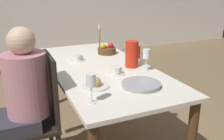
{
  "coord_description": "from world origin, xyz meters",
  "views": [
    {
      "loc": [
        -0.76,
        -2.03,
        1.43
      ],
      "look_at": [
        0.0,
        -0.27,
        0.78
      ],
      "focal_mm": 40.0,
      "sensor_mm": 36.0,
      "label": 1
    }
  ],
  "objects_px": {
    "wine_glass_water": "(146,55)",
    "candlestick_tall": "(99,40)",
    "red_pitcher": "(132,54)",
    "person_seated": "(22,95)",
    "teacup_near_person": "(116,71)",
    "bread_plate": "(95,84)",
    "teacup_across": "(77,58)",
    "wine_glass_juice": "(91,82)",
    "chair_person_side": "(38,115)",
    "fruit_bowl": "(107,50)",
    "serving_tray": "(141,85)"
  },
  "relations": [
    {
      "from": "wine_glass_water",
      "to": "candlestick_tall",
      "type": "xyz_separation_m",
      "value": [
        -0.1,
        0.85,
        -0.03
      ]
    },
    {
      "from": "red_pitcher",
      "to": "person_seated",
      "type": "bearing_deg",
      "value": -170.12
    },
    {
      "from": "red_pitcher",
      "to": "teacup_near_person",
      "type": "bearing_deg",
      "value": -149.54
    },
    {
      "from": "bread_plate",
      "to": "teacup_across",
      "type": "bearing_deg",
      "value": 84.55
    },
    {
      "from": "wine_glass_juice",
      "to": "chair_person_side",
      "type": "bearing_deg",
      "value": 125.53
    },
    {
      "from": "candlestick_tall",
      "to": "fruit_bowl",
      "type": "bearing_deg",
      "value": -84.67
    },
    {
      "from": "chair_person_side",
      "to": "wine_glass_water",
      "type": "xyz_separation_m",
      "value": [
        0.92,
        -0.01,
        0.37
      ]
    },
    {
      "from": "wine_glass_juice",
      "to": "teacup_near_person",
      "type": "relative_size",
      "value": 1.33
    },
    {
      "from": "red_pitcher",
      "to": "teacup_near_person",
      "type": "xyz_separation_m",
      "value": [
        -0.21,
        -0.12,
        -0.09
      ]
    },
    {
      "from": "wine_glass_water",
      "to": "candlestick_tall",
      "type": "relative_size",
      "value": 0.66
    },
    {
      "from": "bread_plate",
      "to": "fruit_bowl",
      "type": "bearing_deg",
      "value": 62.63
    },
    {
      "from": "wine_glass_juice",
      "to": "teacup_across",
      "type": "xyz_separation_m",
      "value": [
        0.17,
        0.93,
        -0.11
      ]
    },
    {
      "from": "teacup_near_person",
      "to": "fruit_bowl",
      "type": "bearing_deg",
      "value": 74.16
    },
    {
      "from": "person_seated",
      "to": "fruit_bowl",
      "type": "distance_m",
      "value": 1.16
    },
    {
      "from": "wine_glass_water",
      "to": "teacup_across",
      "type": "distance_m",
      "value": 0.71
    },
    {
      "from": "red_pitcher",
      "to": "fruit_bowl",
      "type": "xyz_separation_m",
      "value": [
        -0.03,
        0.52,
        -0.08
      ]
    },
    {
      "from": "wine_glass_juice",
      "to": "teacup_across",
      "type": "height_order",
      "value": "wine_glass_juice"
    },
    {
      "from": "red_pitcher",
      "to": "wine_glass_juice",
      "type": "height_order",
      "value": "red_pitcher"
    },
    {
      "from": "wine_glass_juice",
      "to": "teacup_across",
      "type": "relative_size",
      "value": 1.33
    },
    {
      "from": "person_seated",
      "to": "candlestick_tall",
      "type": "bearing_deg",
      "value": -46.68
    },
    {
      "from": "person_seated",
      "to": "red_pitcher",
      "type": "relative_size",
      "value": 4.98
    },
    {
      "from": "candlestick_tall",
      "to": "wine_glass_juice",
      "type": "bearing_deg",
      "value": -112.88
    },
    {
      "from": "chair_person_side",
      "to": "candlestick_tall",
      "type": "height_order",
      "value": "candlestick_tall"
    },
    {
      "from": "serving_tray",
      "to": "chair_person_side",
      "type": "bearing_deg",
      "value": 156.97
    },
    {
      "from": "wine_glass_water",
      "to": "teacup_near_person",
      "type": "distance_m",
      "value": 0.29
    },
    {
      "from": "wine_glass_water",
      "to": "fruit_bowl",
      "type": "distance_m",
      "value": 0.68
    },
    {
      "from": "red_pitcher",
      "to": "wine_glass_water",
      "type": "relative_size",
      "value": 1.23
    },
    {
      "from": "person_seated",
      "to": "bread_plate",
      "type": "bearing_deg",
      "value": -107.73
    },
    {
      "from": "wine_glass_juice",
      "to": "bread_plate",
      "type": "height_order",
      "value": "wine_glass_juice"
    },
    {
      "from": "wine_glass_juice",
      "to": "bread_plate",
      "type": "xyz_separation_m",
      "value": [
        0.11,
        0.23,
        -0.12
      ]
    },
    {
      "from": "chair_person_side",
      "to": "teacup_near_person",
      "type": "relative_size",
      "value": 6.6
    },
    {
      "from": "bread_plate",
      "to": "wine_glass_water",
      "type": "bearing_deg",
      "value": 18.25
    },
    {
      "from": "wine_glass_juice",
      "to": "teacup_near_person",
      "type": "distance_m",
      "value": 0.57
    },
    {
      "from": "teacup_near_person",
      "to": "candlestick_tall",
      "type": "height_order",
      "value": "candlestick_tall"
    },
    {
      "from": "person_seated",
      "to": "teacup_across",
      "type": "xyz_separation_m",
      "value": [
        0.56,
        0.54,
        0.06
      ]
    },
    {
      "from": "red_pitcher",
      "to": "fruit_bowl",
      "type": "distance_m",
      "value": 0.52
    },
    {
      "from": "red_pitcher",
      "to": "teacup_across",
      "type": "bearing_deg",
      "value": 136.8
    },
    {
      "from": "red_pitcher",
      "to": "serving_tray",
      "type": "xyz_separation_m",
      "value": [
        -0.15,
        -0.44,
        -0.1
      ]
    },
    {
      "from": "teacup_across",
      "to": "chair_person_side",
      "type": "bearing_deg",
      "value": -132.31
    },
    {
      "from": "fruit_bowl",
      "to": "red_pitcher",
      "type": "bearing_deg",
      "value": -86.89
    },
    {
      "from": "teacup_near_person",
      "to": "teacup_across",
      "type": "relative_size",
      "value": 1.0
    },
    {
      "from": "teacup_near_person",
      "to": "candlestick_tall",
      "type": "bearing_deg",
      "value": 78.58
    },
    {
      "from": "bread_plate",
      "to": "fruit_bowl",
      "type": "distance_m",
      "value": 0.95
    },
    {
      "from": "teacup_across",
      "to": "fruit_bowl",
      "type": "height_order",
      "value": "fruit_bowl"
    },
    {
      "from": "person_seated",
      "to": "red_pitcher",
      "type": "distance_m",
      "value": 0.99
    },
    {
      "from": "serving_tray",
      "to": "fruit_bowl",
      "type": "height_order",
      "value": "fruit_bowl"
    },
    {
      "from": "red_pitcher",
      "to": "teacup_across",
      "type": "xyz_separation_m",
      "value": [
        -0.4,
        0.37,
        -0.09
      ]
    },
    {
      "from": "bread_plate",
      "to": "candlestick_tall",
      "type": "xyz_separation_m",
      "value": [
        0.42,
        1.02,
        0.09
      ]
    },
    {
      "from": "bread_plate",
      "to": "wine_glass_juice",
      "type": "bearing_deg",
      "value": -115.16
    },
    {
      "from": "teacup_near_person",
      "to": "bread_plate",
      "type": "xyz_separation_m",
      "value": [
        -0.25,
        -0.2,
        -0.0
      ]
    }
  ]
}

